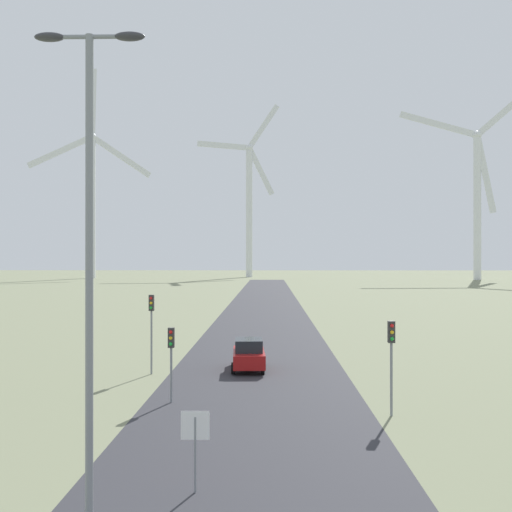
{
  "coord_description": "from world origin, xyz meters",
  "views": [
    {
      "loc": [
        0.62,
        -9.19,
        6.57
      ],
      "look_at": [
        0.0,
        19.18,
        6.64
      ],
      "focal_mm": 42.0,
      "sensor_mm": 36.0,
      "label": 1
    }
  ],
  "objects_px": {
    "car_approaching": "(249,354)",
    "wind_turbine_left": "(249,198)",
    "streetlamp": "(89,234)",
    "stop_sign_near": "(195,436)",
    "traffic_light_post_mid_left": "(151,316)",
    "traffic_light_post_near_right": "(391,346)",
    "wind_turbine_far_left": "(92,189)",
    "traffic_light_post_near_left": "(171,348)",
    "wind_turbine_center": "(477,187)"
  },
  "relations": [
    {
      "from": "car_approaching",
      "to": "wind_turbine_left",
      "type": "relative_size",
      "value": 0.07
    },
    {
      "from": "car_approaching",
      "to": "traffic_light_post_near_right",
      "type": "bearing_deg",
      "value": -57.83
    },
    {
      "from": "traffic_light_post_mid_left",
      "to": "wind_turbine_left",
      "type": "relative_size",
      "value": 0.08
    },
    {
      "from": "car_approaching",
      "to": "traffic_light_post_near_left",
      "type": "bearing_deg",
      "value": -112.4
    },
    {
      "from": "traffic_light_post_mid_left",
      "to": "wind_turbine_far_left",
      "type": "bearing_deg",
      "value": 107.74
    },
    {
      "from": "streetlamp",
      "to": "traffic_light_post_mid_left",
      "type": "xyz_separation_m",
      "value": [
        -2.54,
        20.03,
        -3.85
      ]
    },
    {
      "from": "wind_turbine_far_left",
      "to": "wind_turbine_left",
      "type": "distance_m",
      "value": 51.36
    },
    {
      "from": "traffic_light_post_near_left",
      "to": "traffic_light_post_near_right",
      "type": "height_order",
      "value": "traffic_light_post_near_right"
    },
    {
      "from": "traffic_light_post_mid_left",
      "to": "streetlamp",
      "type": "bearing_deg",
      "value": -82.77
    },
    {
      "from": "traffic_light_post_near_right",
      "to": "traffic_light_post_mid_left",
      "type": "xyz_separation_m",
      "value": [
        -11.71,
        8.62,
        0.37
      ]
    },
    {
      "from": "stop_sign_near",
      "to": "traffic_light_post_near_left",
      "type": "height_order",
      "value": "traffic_light_post_near_left"
    },
    {
      "from": "car_approaching",
      "to": "traffic_light_post_mid_left",
      "type": "bearing_deg",
      "value": -166.17
    },
    {
      "from": "stop_sign_near",
      "to": "car_approaching",
      "type": "xyz_separation_m",
      "value": [
        0.88,
        18.21,
        -0.68
      ]
    },
    {
      "from": "streetlamp",
      "to": "stop_sign_near",
      "type": "xyz_separation_m",
      "value": [
        2.02,
        3.16,
        -5.52
      ]
    },
    {
      "from": "streetlamp",
      "to": "wind_turbine_center",
      "type": "xyz_separation_m",
      "value": [
        65.62,
        164.42,
        20.21
      ]
    },
    {
      "from": "wind_turbine_far_left",
      "to": "wind_turbine_center",
      "type": "bearing_deg",
      "value": -5.51
    },
    {
      "from": "traffic_light_post_near_right",
      "to": "traffic_light_post_mid_left",
      "type": "relative_size",
      "value": 0.88
    },
    {
      "from": "traffic_light_post_near_left",
      "to": "wind_turbine_left",
      "type": "height_order",
      "value": "wind_turbine_left"
    },
    {
      "from": "wind_turbine_far_left",
      "to": "stop_sign_near",
      "type": "bearing_deg",
      "value": -72.51
    },
    {
      "from": "stop_sign_near",
      "to": "traffic_light_post_mid_left",
      "type": "bearing_deg",
      "value": 105.14
    },
    {
      "from": "wind_turbine_far_left",
      "to": "wind_turbine_left",
      "type": "relative_size",
      "value": 1.14
    },
    {
      "from": "traffic_light_post_near_right",
      "to": "traffic_light_post_near_left",
      "type": "bearing_deg",
      "value": 167.73
    },
    {
      "from": "wind_turbine_center",
      "to": "traffic_light_post_near_left",
      "type": "bearing_deg",
      "value": -113.61
    },
    {
      "from": "wind_turbine_left",
      "to": "streetlamp",
      "type": "bearing_deg",
      "value": -89.19
    },
    {
      "from": "traffic_light_post_mid_left",
      "to": "traffic_light_post_near_left",
      "type": "bearing_deg",
      "value": -71.48
    },
    {
      "from": "wind_turbine_left",
      "to": "car_approaching",
      "type": "bearing_deg",
      "value": -88.1
    },
    {
      "from": "traffic_light_post_near_right",
      "to": "traffic_light_post_mid_left",
      "type": "height_order",
      "value": "traffic_light_post_mid_left"
    },
    {
      "from": "traffic_light_post_near_right",
      "to": "wind_turbine_center",
      "type": "relative_size",
      "value": 0.07
    },
    {
      "from": "car_approaching",
      "to": "wind_turbine_far_left",
      "type": "relative_size",
      "value": 0.06
    },
    {
      "from": "wind_turbine_left",
      "to": "stop_sign_near",
      "type": "bearing_deg",
      "value": -88.55
    },
    {
      "from": "stop_sign_near",
      "to": "traffic_light_post_near_left",
      "type": "xyz_separation_m",
      "value": [
        -2.37,
        10.32,
        0.9
      ]
    },
    {
      "from": "wind_turbine_left",
      "to": "wind_turbine_center",
      "type": "height_order",
      "value": "wind_turbine_left"
    },
    {
      "from": "traffic_light_post_near_right",
      "to": "wind_turbine_center",
      "type": "xyz_separation_m",
      "value": [
        56.46,
        153.01,
        24.43
      ]
    },
    {
      "from": "stop_sign_near",
      "to": "wind_turbine_center",
      "type": "xyz_separation_m",
      "value": [
        63.6,
        161.26,
        25.72
      ]
    },
    {
      "from": "stop_sign_near",
      "to": "traffic_light_post_mid_left",
      "type": "xyz_separation_m",
      "value": [
        -4.57,
        16.87,
        1.67
      ]
    },
    {
      "from": "streetlamp",
      "to": "traffic_light_post_mid_left",
      "type": "relative_size",
      "value": 2.62
    },
    {
      "from": "wind_turbine_far_left",
      "to": "traffic_light_post_near_left",
      "type": "bearing_deg",
      "value": -72.23
    },
    {
      "from": "stop_sign_near",
      "to": "traffic_light_post_near_right",
      "type": "xyz_separation_m",
      "value": [
        7.14,
        8.25,
        1.29
      ]
    },
    {
      "from": "traffic_light_post_near_right",
      "to": "stop_sign_near",
      "type": "bearing_deg",
      "value": -130.86
    },
    {
      "from": "wind_turbine_far_left",
      "to": "wind_turbine_left",
      "type": "height_order",
      "value": "wind_turbine_far_left"
    },
    {
      "from": "stop_sign_near",
      "to": "wind_turbine_left",
      "type": "bearing_deg",
      "value": 91.45
    },
    {
      "from": "traffic_light_post_near_left",
      "to": "stop_sign_near",
      "type": "bearing_deg",
      "value": -77.05
    },
    {
      "from": "streetlamp",
      "to": "traffic_light_post_near_right",
      "type": "xyz_separation_m",
      "value": [
        9.17,
        11.41,
        -4.22
      ]
    },
    {
      "from": "car_approaching",
      "to": "wind_turbine_far_left",
      "type": "bearing_deg",
      "value": 109.69
    },
    {
      "from": "stop_sign_near",
      "to": "traffic_light_post_mid_left",
      "type": "relative_size",
      "value": 0.51
    },
    {
      "from": "stop_sign_near",
      "to": "traffic_light_post_near_right",
      "type": "distance_m",
      "value": 10.99
    },
    {
      "from": "streetlamp",
      "to": "traffic_light_post_near_right",
      "type": "relative_size",
      "value": 2.97
    },
    {
      "from": "traffic_light_post_near_left",
      "to": "traffic_light_post_mid_left",
      "type": "distance_m",
      "value": 6.95
    },
    {
      "from": "car_approaching",
      "to": "wind_turbine_far_left",
      "type": "height_order",
      "value": "wind_turbine_far_left"
    },
    {
      "from": "streetlamp",
      "to": "stop_sign_near",
      "type": "bearing_deg",
      "value": 57.33
    }
  ]
}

